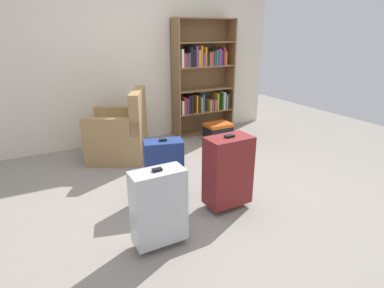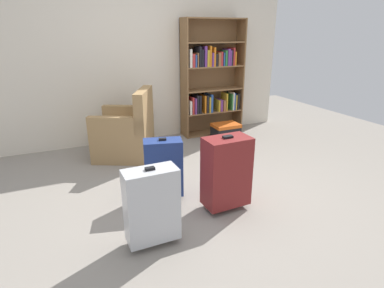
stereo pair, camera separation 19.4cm
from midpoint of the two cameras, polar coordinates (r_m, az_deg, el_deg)
name	(u,v)px [view 1 (the left image)]	position (r m, az deg, el deg)	size (l,w,h in m)	color
ground_plane	(204,197)	(3.25, 0.43, -9.66)	(8.13, 8.13, 0.00)	gray
back_wall	(132,53)	(4.80, -11.96, 15.91)	(4.65, 0.10, 2.60)	beige
bookshelf	(202,78)	(5.06, 0.71, 11.81)	(0.99, 0.30, 1.78)	brown
armchair	(121,135)	(4.24, -14.13, 1.65)	(0.94, 0.94, 0.90)	#9E7A4C
mug	(165,152)	(4.30, -6.30, -1.39)	(0.12, 0.08, 0.10)	#1E7F4C
storage_box	(218,130)	(4.92, 3.61, 2.47)	(0.40, 0.30, 0.25)	black
suitcase_silver	(159,207)	(2.45, -8.38, -11.24)	(0.41, 0.20, 0.66)	#B7BABF
suitcase_dark_red	(228,171)	(2.93, 4.66, -4.87)	(0.43, 0.26, 0.73)	maroon
suitcase_navy_blue	(164,168)	(3.10, -6.91, -4.45)	(0.41, 0.28, 0.64)	navy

